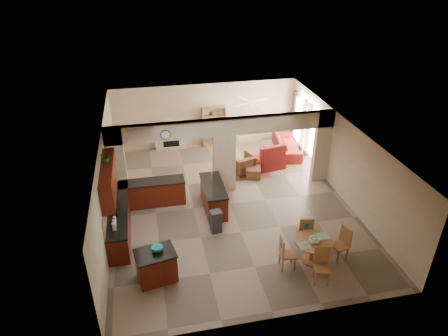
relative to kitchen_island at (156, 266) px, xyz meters
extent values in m
plane|color=#89715F|center=(2.69, 3.09, -0.45)|extent=(10.00, 10.00, 0.00)
plane|color=white|center=(2.69, 3.09, 2.35)|extent=(10.00, 10.00, 0.00)
plane|color=beige|center=(2.69, 8.09, 0.95)|extent=(8.00, 0.00, 8.00)
plane|color=beige|center=(2.69, -1.91, 0.95)|extent=(8.00, 0.00, 8.00)
plane|color=beige|center=(-1.31, 3.09, 0.95)|extent=(0.00, 10.00, 10.00)
plane|color=beige|center=(6.69, 3.09, 0.95)|extent=(0.00, 10.00, 10.00)
cube|color=beige|center=(-1.01, 4.09, 0.95)|extent=(0.60, 0.25, 2.80)
cube|color=beige|center=(2.69, 4.09, 0.65)|extent=(0.80, 0.25, 2.20)
cube|color=beige|center=(6.39, 4.09, 0.95)|extent=(0.60, 0.25, 2.80)
cube|color=beige|center=(2.69, 4.09, 2.05)|extent=(8.00, 0.25, 0.60)
cube|color=#461808|center=(-1.01, 2.29, -0.02)|extent=(0.60, 3.20, 0.86)
cube|color=black|center=(-1.01, 2.29, 0.43)|extent=(0.62, 3.22, 0.05)
cube|color=tan|center=(-1.29, 2.29, 0.75)|extent=(0.02, 3.20, 0.55)
cube|color=#461808|center=(0.09, 3.66, -0.02)|extent=(2.20, 0.60, 0.86)
cube|color=black|center=(0.09, 3.66, 0.43)|extent=(2.22, 0.62, 0.05)
cube|color=#461808|center=(-1.13, 2.29, 1.47)|extent=(0.35, 2.40, 0.90)
cube|color=#461808|center=(2.09, 2.99, -0.02)|extent=(0.65, 1.80, 0.86)
cube|color=black|center=(2.09, 2.99, 0.43)|extent=(0.70, 1.85, 0.05)
cube|color=silver|center=(2.09, 2.14, -0.03)|extent=(0.58, 0.04, 0.70)
cylinder|color=#512F1B|center=(0.69, 3.94, 2.00)|extent=(0.34, 0.03, 0.34)
cube|color=brown|center=(3.89, 5.19, -0.45)|extent=(1.60, 1.30, 0.01)
cube|color=beige|center=(1.09, 7.93, 0.10)|extent=(1.40, 0.28, 1.10)
cube|color=black|center=(1.09, 7.79, 0.05)|extent=(0.70, 0.04, 0.70)
cube|color=beige|center=(1.09, 7.91, 0.70)|extent=(1.60, 0.35, 0.10)
cube|color=#A27238|center=(3.04, 7.91, 0.45)|extent=(1.00, 0.32, 1.80)
cube|color=white|center=(6.66, 5.39, 0.75)|extent=(0.02, 0.90, 1.90)
cube|color=white|center=(6.66, 7.09, 0.75)|extent=(0.02, 0.90, 1.90)
cube|color=white|center=(6.66, 6.24, 0.60)|extent=(0.02, 0.70, 2.10)
cube|color=#3A1917|center=(6.62, 4.79, 0.75)|extent=(0.10, 0.28, 2.30)
cube|color=#3A1917|center=(6.62, 5.99, 0.75)|extent=(0.10, 0.28, 2.30)
cube|color=#3A1917|center=(6.62, 6.49, 0.75)|extent=(0.10, 0.28, 2.30)
cube|color=#3A1917|center=(6.62, 7.69, 0.75)|extent=(0.10, 0.28, 2.30)
cylinder|color=white|center=(4.19, 6.09, 2.11)|extent=(1.00, 1.00, 0.10)
cube|color=#461808|center=(0.00, 0.00, -0.03)|extent=(1.10, 0.87, 0.85)
cube|color=black|center=(0.00, 0.00, 0.42)|extent=(1.16, 0.93, 0.05)
cylinder|color=#128079|center=(0.07, 0.06, 0.52)|extent=(0.30, 0.30, 0.14)
cube|color=#313133|center=(1.93, 1.69, -0.10)|extent=(0.37, 0.33, 0.70)
cylinder|color=#A27238|center=(4.34, -0.20, 0.26)|extent=(1.07, 1.07, 0.04)
cylinder|color=#A27238|center=(4.34, -0.20, -0.09)|extent=(0.16, 0.16, 0.69)
cylinder|color=#A27238|center=(4.34, -0.20, -0.42)|extent=(0.54, 0.54, 0.06)
cylinder|color=#6DA423|center=(4.31, -0.27, 0.36)|extent=(0.30, 0.30, 0.16)
imported|color=maroon|center=(5.99, 6.55, -0.11)|extent=(2.48, 1.28, 0.69)
cube|color=maroon|center=(4.85, 5.42, -0.24)|extent=(1.21, 1.06, 0.43)
imported|color=maroon|center=(3.65, 5.20, -0.07)|extent=(1.03, 1.04, 0.76)
cube|color=maroon|center=(3.98, 4.74, -0.25)|extent=(0.68, 0.68, 0.40)
imported|color=#1D5015|center=(-1.13, 2.57, 2.09)|extent=(0.36, 0.33, 0.34)
cube|color=#A27238|center=(4.41, 0.60, 0.00)|extent=(0.50, 0.50, 0.05)
cube|color=#A27238|center=(4.61, 0.73, -0.23)|extent=(0.04, 0.04, 0.44)
cube|color=#A27238|center=(4.27, 0.80, -0.23)|extent=(0.04, 0.04, 0.44)
cube|color=#A27238|center=(4.54, 0.40, -0.23)|extent=(0.04, 0.04, 0.44)
cube|color=#A27238|center=(4.20, 0.47, -0.23)|extent=(0.04, 0.04, 0.44)
cube|color=#A27238|center=(4.37, 0.41, 0.30)|extent=(0.42, 0.13, 0.55)
cube|color=#128079|center=(4.36, 0.39, 0.37)|extent=(0.14, 0.04, 0.14)
cube|color=#A27238|center=(5.13, -0.24, 0.00)|extent=(0.53, 0.53, 0.05)
cube|color=#A27238|center=(4.91, -0.13, -0.23)|extent=(0.04, 0.04, 0.44)
cube|color=#A27238|center=(5.01, -0.45, -0.23)|extent=(0.04, 0.04, 0.44)
cube|color=#A27238|center=(5.24, -0.03, -0.23)|extent=(0.04, 0.04, 0.44)
cube|color=#A27238|center=(5.34, -0.35, -0.23)|extent=(0.04, 0.04, 0.44)
cube|color=#A27238|center=(5.31, -0.18, 0.30)|extent=(0.16, 0.41, 0.55)
cube|color=#128079|center=(5.33, -0.18, 0.37)|extent=(0.05, 0.14, 0.14)
cube|color=#A27238|center=(4.27, -0.98, 0.00)|extent=(0.52, 0.52, 0.05)
cube|color=#A27238|center=(4.06, -1.09, -0.23)|extent=(0.04, 0.04, 0.44)
cube|color=#A27238|center=(4.38, -1.19, -0.23)|extent=(0.04, 0.04, 0.44)
cube|color=#A27238|center=(4.15, -0.77, -0.23)|extent=(0.04, 0.04, 0.44)
cube|color=#A27238|center=(4.48, -0.86, -0.23)|extent=(0.04, 0.04, 0.44)
cube|color=#A27238|center=(4.32, -0.80, 0.30)|extent=(0.41, 0.16, 0.55)
cube|color=#128079|center=(4.33, -0.77, 0.37)|extent=(0.14, 0.05, 0.14)
cube|color=#A27238|center=(3.57, -0.29, 0.00)|extent=(0.46, 0.46, 0.05)
cube|color=#A27238|center=(3.73, -0.47, -0.23)|extent=(0.04, 0.04, 0.44)
cube|color=#A27238|center=(3.76, -0.13, -0.23)|extent=(0.04, 0.04, 0.44)
cube|color=#A27238|center=(3.39, -0.44, -0.23)|extent=(0.04, 0.04, 0.44)
cube|color=#A27238|center=(3.42, -0.10, -0.23)|extent=(0.04, 0.04, 0.44)
cube|color=#A27238|center=(3.38, -0.27, 0.30)|extent=(0.08, 0.42, 0.55)
cube|color=#128079|center=(3.36, -0.27, 0.37)|extent=(0.02, 0.14, 0.14)
camera|label=1|loc=(0.13, -8.19, 7.40)|focal=32.00mm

